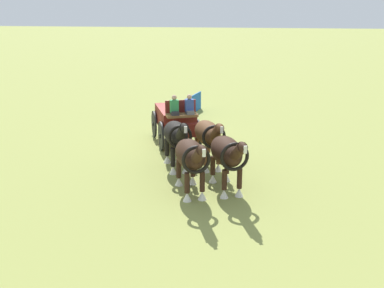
# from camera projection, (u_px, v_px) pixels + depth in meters

# --- Properties ---
(ground_plane) EXTENTS (220.00, 220.00, 0.00)m
(ground_plane) POSITION_uv_depth(u_px,v_px,m) (175.00, 142.00, 22.13)
(ground_plane) COLOR olive
(show_wagon) EXTENTS (5.67, 2.95, 2.61)m
(show_wagon) POSITION_uv_depth(u_px,v_px,m) (176.00, 119.00, 21.61)
(show_wagon) COLOR maroon
(show_wagon) RESTS_ON ground
(draft_horse_rear_near) EXTENTS (3.12, 1.68, 2.20)m
(draft_horse_rear_near) POSITION_uv_depth(u_px,v_px,m) (208.00, 135.00, 18.41)
(draft_horse_rear_near) COLOR brown
(draft_horse_rear_near) RESTS_ON ground
(draft_horse_rear_off) EXTENTS (2.90, 1.59, 2.26)m
(draft_horse_rear_off) POSITION_uv_depth(u_px,v_px,m) (176.00, 136.00, 18.12)
(draft_horse_rear_off) COLOR black
(draft_horse_rear_off) RESTS_ON ground
(draft_horse_lead_near) EXTENTS (3.06, 1.67, 2.25)m
(draft_horse_lead_near) POSITION_uv_depth(u_px,v_px,m) (227.00, 154.00, 15.98)
(draft_horse_lead_near) COLOR #331E14
(draft_horse_lead_near) RESTS_ON ground
(draft_horse_lead_off) EXTENTS (3.01, 1.65, 2.24)m
(draft_horse_lead_off) POSITION_uv_depth(u_px,v_px,m) (191.00, 157.00, 15.71)
(draft_horse_lead_off) COLOR #331E14
(draft_horse_lead_off) RESTS_ON ground
(sponsor_banner) EXTENTS (3.15, 0.68, 1.10)m
(sponsor_banner) POSITION_uv_depth(u_px,v_px,m) (192.00, 105.00, 27.62)
(sponsor_banner) COLOR #1959B2
(sponsor_banner) RESTS_ON ground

